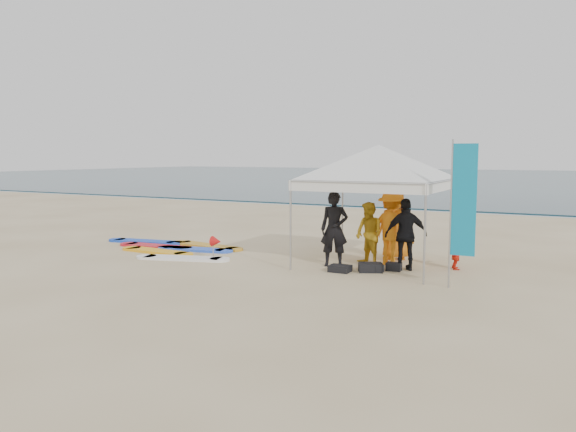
# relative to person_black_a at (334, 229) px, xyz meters

# --- Properties ---
(ground) EXTENTS (120.00, 120.00, 0.00)m
(ground) POSITION_rel_person_black_a_xyz_m (-2.17, -2.48, -0.95)
(ground) COLOR beige
(ground) RESTS_ON ground
(ocean) EXTENTS (160.00, 84.00, 0.08)m
(ocean) POSITION_rel_person_black_a_xyz_m (-2.17, 57.52, -0.91)
(ocean) COLOR #0C2633
(ocean) RESTS_ON ground
(shoreline_foam) EXTENTS (160.00, 1.20, 0.01)m
(shoreline_foam) POSITION_rel_person_black_a_xyz_m (-2.17, 15.72, -0.95)
(shoreline_foam) COLOR silver
(shoreline_foam) RESTS_ON ground
(person_black_a) EXTENTS (0.80, 0.65, 1.90)m
(person_black_a) POSITION_rel_person_black_a_xyz_m (0.00, 0.00, 0.00)
(person_black_a) COLOR black
(person_black_a) RESTS_ON ground
(person_yellow) EXTENTS (0.99, 0.93, 1.62)m
(person_yellow) POSITION_rel_person_black_a_xyz_m (0.73, 0.55, -0.14)
(person_yellow) COLOR gold
(person_yellow) RESTS_ON ground
(person_orange_a) EXTENTS (1.38, 0.99, 1.93)m
(person_orange_a) POSITION_rel_person_black_a_xyz_m (1.23, 0.84, 0.01)
(person_orange_a) COLOR orange
(person_orange_a) RESTS_ON ground
(person_black_b) EXTENTS (1.11, 0.90, 1.77)m
(person_black_b) POSITION_rel_person_black_a_xyz_m (1.76, 0.33, -0.06)
(person_black_b) COLOR black
(person_black_b) RESTS_ON ground
(person_orange_b) EXTENTS (1.08, 0.92, 1.88)m
(person_orange_b) POSITION_rel_person_black_a_xyz_m (1.09, 1.65, -0.01)
(person_orange_b) COLOR orange
(person_orange_b) RESTS_ON ground
(person_seated) EXTENTS (0.49, 0.81, 0.83)m
(person_seated) POSITION_rel_person_black_a_xyz_m (2.82, 1.07, -0.53)
(person_seated) COLOR #FC2F16
(person_seated) RESTS_ON ground
(canopy_tent) EXTENTS (4.65, 4.65, 3.51)m
(canopy_tent) POSITION_rel_person_black_a_xyz_m (0.90, 0.69, 2.11)
(canopy_tent) COLOR #A5A5A8
(canopy_tent) RESTS_ON ground
(feather_flag) EXTENTS (0.53, 0.04, 3.14)m
(feather_flag) POSITION_rel_person_black_a_xyz_m (3.32, -1.03, 0.89)
(feather_flag) COLOR #A5A5A8
(feather_flag) RESTS_ON ground
(marker_pennant) EXTENTS (0.28, 0.28, 0.64)m
(marker_pennant) POSITION_rel_person_black_a_xyz_m (-3.14, -0.69, -0.46)
(marker_pennant) COLOR #A5A5A8
(marker_pennant) RESTS_ON ground
(gear_pile) EXTENTS (1.56, 1.09, 0.22)m
(gear_pile) POSITION_rel_person_black_a_xyz_m (0.97, -0.26, -0.85)
(gear_pile) COLOR black
(gear_pile) RESTS_ON ground
(surfboard_spread) EXTENTS (5.12, 3.03, 0.07)m
(surfboard_spread) POSITION_rel_person_black_a_xyz_m (-5.24, 0.05, -0.92)
(surfboard_spread) COLOR gold
(surfboard_spread) RESTS_ON ground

